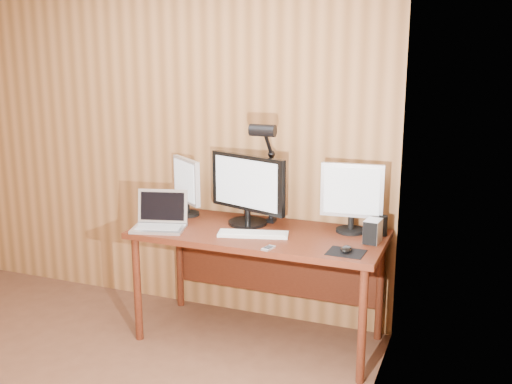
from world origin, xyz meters
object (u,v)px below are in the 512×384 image
Objects in this scene: keyboard at (253,234)px; laptop at (160,219)px; phone at (268,248)px; desk at (263,246)px; desk_lamp at (267,159)px; monitor_center at (247,188)px; mouse at (346,249)px; monitor_right at (352,196)px; monitor_left at (186,185)px; speaker at (383,226)px; hard_drive at (373,231)px.

laptop is at bearing 170.59° from keyboard.
desk is at bearing 127.73° from phone.
monitor_center is at bearing 179.83° from desk_lamp.
desk_lamp is (-0.61, 0.34, 0.43)m from mouse.
phone is at bearing -72.37° from desk_lamp.
monitor_right is 1.24m from laptop.
monitor_center is at bearing 144.72° from mouse.
laptop is at bearing -159.43° from desk_lamp.
monitor_right is at bearing 2.52° from desk_lamp.
monitor_left is at bearing 151.49° from mouse.
monitor_left is at bearing 70.74° from laptop.
mouse is 0.83× the size of speaker.
monitor_center is 0.90m from speaker.
monitor_center is 1.43× the size of monitor_left.
laptop is 1.42m from speaker.
laptop is at bearing -169.60° from monitor_right.
laptop reaches higher than keyboard.
monitor_left reaches higher than speaker.
mouse is (0.62, -0.11, 0.01)m from keyboard.
mouse is (0.61, -0.28, 0.14)m from desk.
keyboard is 3.54× the size of speaker.
phone is (-0.54, -0.34, -0.06)m from hard_drive.
laptop is 1.24m from mouse.
monitor_right is 3.13× the size of hard_drive.
mouse is at bearing -24.20° from desk.
hard_drive is (0.17, -0.16, -0.17)m from monitor_right.
speaker is (0.04, 0.16, -0.01)m from hard_drive.
hard_drive reaches higher than desk.
desk is 0.74m from hard_drive.
keyboard is (-0.55, -0.29, -0.23)m from monitor_right.
hard_drive is at bearing 55.09° from mouse.
desk_lamp is at bearing 33.87° from monitor_left.
monitor_center is 4.08× the size of hard_drive.
phone is 0.65m from desk_lamp.
laptop is 3.84× the size of phone.
desk_lamp is at bearing 9.55° from laptop.
hard_drive is (0.10, 0.24, 0.05)m from mouse.
laptop is 0.63m from keyboard.
keyboard is 3.22× the size of hard_drive.
desk is at bearing -170.57° from speaker.
laptop is 0.82m from phone.
monitor_right reaches higher than desk.
monitor_left is 0.65m from desk_lamp.
desk_lamp is (0.13, 0.01, 0.20)m from monitor_center.
monitor_right is at bearing 13.06° from keyboard.
desk_lamp reaches higher than monitor_center.
phone is (0.18, -0.21, -0.00)m from keyboard.
keyboard is (0.60, -0.27, -0.21)m from monitor_left.
monitor_center is 0.34m from keyboard.
laptop reaches higher than speaker.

